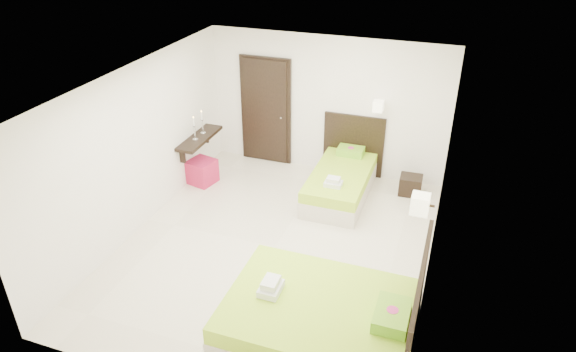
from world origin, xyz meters
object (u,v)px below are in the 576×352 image
(bed_single, at_px, (342,180))
(nightstand, at_px, (410,185))
(bed_double, at_px, (325,321))
(ottoman, at_px, (202,172))

(bed_single, relative_size, nightstand, 4.92)
(bed_double, xyz_separation_m, ottoman, (-3.21, 3.00, -0.10))
(bed_single, bearing_deg, ottoman, -170.30)
(nightstand, bearing_deg, bed_double, -99.62)
(ottoman, bearing_deg, nightstand, 13.09)
(bed_double, bearing_deg, ottoman, 136.94)
(bed_double, relative_size, ottoman, 4.93)
(nightstand, bearing_deg, ottoman, -169.17)
(bed_single, height_order, ottoman, bed_single)
(bed_single, height_order, bed_double, bed_double)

